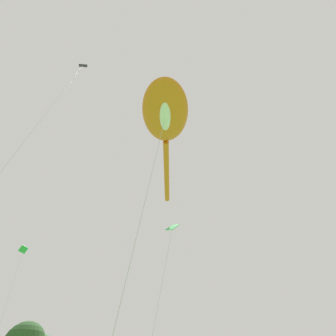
{
  "coord_description": "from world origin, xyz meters",
  "views": [
    {
      "loc": [
        -7.8,
        -1.55,
        1.32
      ],
      "look_at": [
        0.63,
        5.89,
        11.66
      ],
      "focal_mm": 26.61,
      "sensor_mm": 36.0,
      "label": 1
    }
  ],
  "objects": [
    {
      "name": "big_show_kite",
      "position": [
        1.02,
        6.52,
        17.84
      ],
      "size": [
        12.3,
        11.0,
        18.59
      ],
      "rotation": [
        0.0,
        0.0,
        -2.43
      ],
      "color": "orange",
      "rests_on": "ground"
    },
    {
      "name": "small_kite_stunt_black",
      "position": [
        4.24,
        8.76,
        9.7
      ],
      "size": [
        2.07,
        1.27,
        10.6
      ],
      "rotation": [
        0.0,
        0.0,
        2.78
      ],
      "color": "green",
      "rests_on": "ground"
    },
    {
      "name": "small_kite_delta_white",
      "position": [
        -5.18,
        11.87,
        22.73
      ],
      "size": [
        2.78,
        3.18,
        25.73
      ],
      "rotation": [
        0.0,
        0.0,
        -1.94
      ],
      "color": "black",
      "rests_on": "ground"
    },
    {
      "name": "small_kite_bird_shape",
      "position": [
        2.27,
        30.58,
        13.57
      ],
      "size": [
        1.21,
        1.77,
        14.83
      ],
      "rotation": [
        0.0,
        0.0,
        1.63
      ],
      "color": "green",
      "rests_on": "ground"
    }
  ]
}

